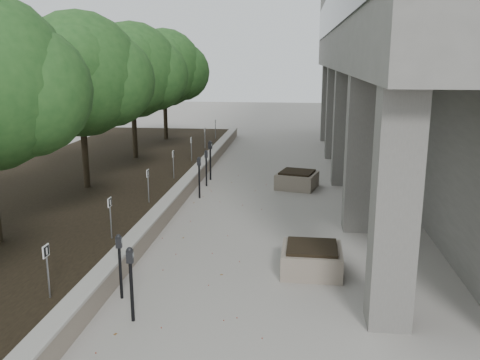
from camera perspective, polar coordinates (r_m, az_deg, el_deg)
The scene contains 21 objects.
ground at distance 8.64m, azimuth -6.88°, elevation -17.42°, with size 90.00×90.00×0.00m, color gray.
retaining_wall at distance 17.12m, azimuth -6.01°, elevation -0.73°, with size 0.39×26.00×0.50m, color gray, non-canonical shape.
planting_bed at distance 18.27m, azimuth -17.34°, elevation -0.53°, with size 7.00×26.00×0.40m, color black.
crabapple_tree_3 at distance 16.63m, azimuth -17.19°, elevation 8.37°, with size 4.60×4.00×5.44m, color #1F4B1C, non-canonical shape.
crabapple_tree_4 at distance 21.30m, azimuth -11.83°, elevation 9.67°, with size 4.60×4.00×5.44m, color #1F4B1C, non-canonical shape.
crabapple_tree_5 at distance 26.09m, azimuth -8.39°, elevation 10.45°, with size 4.60×4.00×5.44m, color #1F4B1C, non-canonical shape.
parking_sign_2 at distance 9.44m, azimuth -20.54°, elevation -9.49°, with size 0.04×0.22×0.96m, color black, non-canonical shape.
parking_sign_3 at distance 12.02m, azimuth -14.16°, elevation -4.12°, with size 0.04×0.22×0.96m, color black, non-canonical shape.
parking_sign_4 at distance 14.75m, azimuth -10.13°, elevation -0.66°, with size 0.04×0.22×0.96m, color black, non-canonical shape.
parking_sign_5 at distance 17.57m, azimuth -7.39°, elevation 1.70°, with size 0.04×0.22×0.96m, color black, non-canonical shape.
parking_sign_6 at distance 20.45m, azimuth -5.41°, elevation 3.41°, with size 0.04×0.22×0.96m, color black, non-canonical shape.
parking_sign_7 at distance 23.35m, azimuth -3.91°, elevation 4.69°, with size 0.04×0.22×0.96m, color black, non-canonical shape.
parking_sign_8 at distance 26.28m, azimuth -2.74°, elevation 5.68°, with size 0.04×0.22×0.96m, color black, non-canonical shape.
parking_meter_1 at distance 9.06m, azimuth -11.96°, elevation -11.27°, with size 0.13×0.10×1.35m, color black, non-canonical shape.
parking_meter_2 at distance 9.93m, azimuth -13.15°, elevation -9.33°, with size 0.13×0.09×1.27m, color black, non-canonical shape.
parking_meter_3 at distance 16.45m, azimuth -4.54°, elevation 0.26°, with size 0.13×0.10×1.36m, color black, non-canonical shape.
parking_meter_4 at distance 18.00m, azimuth -3.76°, elevation 1.32°, with size 0.13×0.09×1.29m, color black, non-canonical shape.
parking_meter_5 at distance 18.92m, azimuth -3.31°, elevation 2.19°, with size 0.15×0.10×1.47m, color black, non-canonical shape.
planter_front at distance 11.05m, azimuth 7.94°, elevation -8.64°, with size 1.25×1.25×0.58m, color gray, non-canonical shape.
planter_back at distance 17.91m, azimuth 6.34°, elevation 0.06°, with size 1.28×1.28×0.60m, color gray, non-canonical shape.
berry_scatter at distance 13.11m, azimuth -2.32°, elevation -6.21°, with size 3.30×14.10×0.02m, color maroon, non-canonical shape.
Camera 1 is at (1.81, -7.20, 4.42)m, focal length 38.48 mm.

